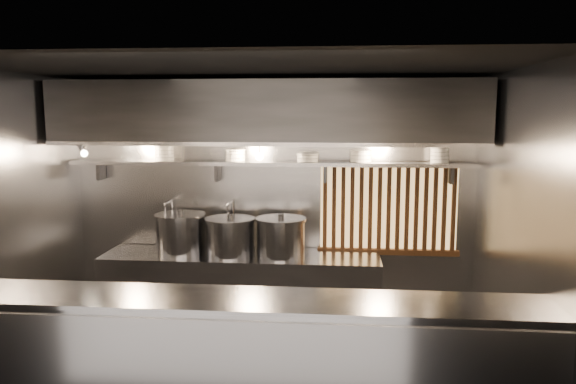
% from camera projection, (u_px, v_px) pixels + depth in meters
% --- Properties ---
extents(floor, '(4.50, 4.50, 0.00)m').
position_uv_depth(floor, '(253.00, 383.00, 5.08)').
color(floor, black).
rests_on(floor, ground).
extents(ceiling, '(4.50, 4.50, 0.00)m').
position_uv_depth(ceiling, '(250.00, 68.00, 4.68)').
color(ceiling, black).
rests_on(ceiling, wall_back).
extents(wall_back, '(4.50, 0.00, 4.50)m').
position_uv_depth(wall_back, '(272.00, 204.00, 6.36)').
color(wall_back, gray).
rests_on(wall_back, floor).
extents(wall_left, '(0.00, 3.00, 3.00)m').
position_uv_depth(wall_left, '(6.00, 227.00, 5.08)').
color(wall_left, gray).
rests_on(wall_left, floor).
extents(wall_right, '(0.00, 3.00, 3.00)m').
position_uv_depth(wall_right, '(519.00, 237.00, 4.67)').
color(wall_right, gray).
rests_on(wall_right, floor).
extents(serving_counter, '(4.50, 0.56, 1.13)m').
position_uv_depth(serving_counter, '(232.00, 373.00, 4.05)').
color(serving_counter, '#949499').
rests_on(serving_counter, floor).
extents(cooking_bench, '(3.00, 0.70, 0.90)m').
position_uv_depth(cooking_bench, '(241.00, 294.00, 6.15)').
color(cooking_bench, '#949499').
rests_on(cooking_bench, floor).
extents(bowl_shelf, '(4.40, 0.34, 0.04)m').
position_uv_depth(bowl_shelf, '(270.00, 163.00, 6.11)').
color(bowl_shelf, '#949499').
rests_on(bowl_shelf, wall_back).
extents(exhaust_hood, '(4.40, 0.81, 0.65)m').
position_uv_depth(exhaust_hood, '(267.00, 113.00, 5.81)').
color(exhaust_hood, '#2D2D30').
rests_on(exhaust_hood, ceiling).
extents(wood_screen, '(1.56, 0.09, 1.04)m').
position_uv_depth(wood_screen, '(388.00, 208.00, 6.19)').
color(wood_screen, '#F1BD6C').
rests_on(wood_screen, wall_back).
extents(faucet_left, '(0.04, 0.30, 0.50)m').
position_uv_depth(faucet_left, '(170.00, 212.00, 6.34)').
color(faucet_left, silver).
rests_on(faucet_left, wall_back).
extents(faucet_right, '(0.04, 0.30, 0.50)m').
position_uv_depth(faucet_right, '(231.00, 213.00, 6.28)').
color(faucet_right, silver).
rests_on(faucet_right, wall_back).
extents(heat_lamp, '(0.25, 0.35, 0.20)m').
position_uv_depth(heat_lamp, '(82.00, 148.00, 5.79)').
color(heat_lamp, '#949499').
rests_on(heat_lamp, exhaust_hood).
extents(pendant_bulb, '(0.09, 0.09, 0.19)m').
position_uv_depth(pendant_bulb, '(259.00, 157.00, 5.99)').
color(pendant_bulb, '#2D2D30').
rests_on(pendant_bulb, exhaust_hood).
extents(stock_pot_left, '(0.59, 0.59, 0.45)m').
position_uv_depth(stock_pot_left, '(230.00, 236.00, 6.04)').
color(stock_pot_left, '#949499').
rests_on(stock_pot_left, cooking_bench).
extents(stock_pot_mid, '(0.61, 0.61, 0.47)m').
position_uv_depth(stock_pot_mid, '(181.00, 233.00, 6.14)').
color(stock_pot_mid, '#949499').
rests_on(stock_pot_mid, cooking_bench).
extents(stock_pot_right, '(0.66, 0.66, 0.46)m').
position_uv_depth(stock_pot_right, '(281.00, 237.00, 5.98)').
color(stock_pot_right, '#949499').
rests_on(stock_pot_right, cooking_bench).
extents(bowl_stack_0, '(0.22, 0.22, 0.17)m').
position_uv_depth(bowl_stack_0, '(164.00, 153.00, 6.20)').
color(bowl_stack_0, white).
rests_on(bowl_stack_0, bowl_shelf).
extents(bowl_stack_1, '(0.23, 0.23, 0.13)m').
position_uv_depth(bowl_stack_1, '(235.00, 155.00, 6.13)').
color(bowl_stack_1, white).
rests_on(bowl_stack_1, bowl_shelf).
extents(bowl_stack_2, '(0.24, 0.24, 0.09)m').
position_uv_depth(bowl_stack_2, '(308.00, 157.00, 6.06)').
color(bowl_stack_2, white).
rests_on(bowl_stack_2, bowl_shelf).
extents(bowl_stack_3, '(0.24, 0.24, 0.13)m').
position_uv_depth(bowl_stack_3, '(361.00, 156.00, 6.01)').
color(bowl_stack_3, white).
rests_on(bowl_stack_3, bowl_shelf).
extents(bowl_stack_4, '(0.21, 0.21, 0.17)m').
position_uv_depth(bowl_stack_4, '(440.00, 155.00, 5.93)').
color(bowl_stack_4, white).
rests_on(bowl_stack_4, bowl_shelf).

